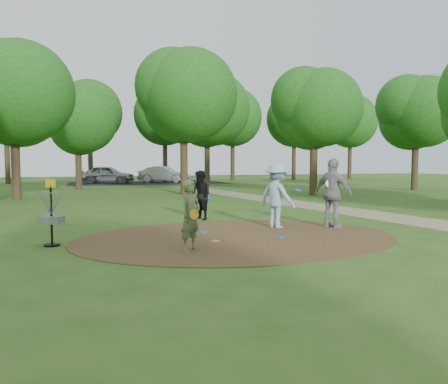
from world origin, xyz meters
name	(u,v)px	position (x,y,z in m)	size (l,w,h in m)	color
ground	(238,238)	(0.00, 0.00, 0.00)	(100.00, 100.00, 0.00)	#2D5119
dirt_clearing	(238,237)	(0.00, 0.00, 0.01)	(8.40, 8.40, 0.02)	#47301C
footpath	(394,218)	(6.50, 2.00, 0.01)	(2.00, 40.00, 0.01)	#8C7A5B
parking_lot	(148,183)	(2.00, 30.00, 0.00)	(14.00, 8.00, 0.01)	black
player_observer_with_disc	(190,216)	(-1.58, -1.26, 0.78)	(0.68, 0.64, 1.56)	#576A3D
player_throwing_with_disc	(277,196)	(1.66, 1.21, 0.95)	(1.42, 1.42, 1.91)	#8AB7CE
player_walking_with_disc	(201,195)	(-0.03, 3.64, 0.83)	(0.87, 0.98, 1.66)	black
player_waiting_with_disc	(333,193)	(3.20, 0.66, 1.03)	(0.98, 1.31, 2.06)	gray
disc_ground_cyan	(204,232)	(-0.66, 0.98, 0.03)	(0.22, 0.22, 0.02)	#197BC8
disc_ground_blue	(280,237)	(0.98, -0.43, 0.03)	(0.22, 0.22, 0.02)	blue
disc_ground_red	(183,229)	(-1.11, 1.60, 0.03)	(0.22, 0.22, 0.02)	red
car_left	(108,174)	(-1.55, 30.21, 0.80)	(1.88, 4.68, 1.59)	#969A9D
car_right	(164,174)	(3.54, 30.26, 0.77)	(1.62, 4.66, 1.53)	#ACADB4
disc_ground_orange	(215,241)	(-0.75, -0.44, 0.03)	(0.22, 0.22, 0.02)	orange
disc_golf_basket	(51,209)	(-4.50, 0.30, 0.87)	(0.63, 0.63, 1.54)	black
tree_ring	(217,92)	(2.10, 8.63, 5.11)	(36.90, 45.61, 9.02)	#332316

